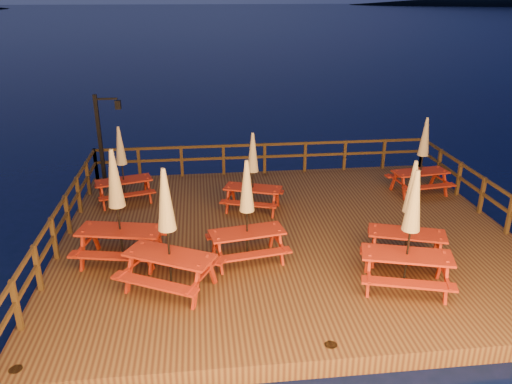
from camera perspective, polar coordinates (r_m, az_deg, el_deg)
ground at (r=13.73m, az=3.62°, el=-6.21°), size 500.00×500.00×0.00m
deck at (r=13.64m, az=3.64°, el=-5.47°), size 12.00×10.00×0.40m
deck_piles at (r=13.87m, az=3.59°, el=-7.30°), size 11.44×9.44×1.40m
railing at (r=14.84m, az=2.54°, el=1.00°), size 11.80×9.75×1.10m
lamp_post at (r=17.28m, az=-16.99°, el=6.70°), size 0.85×0.18×3.00m
picnic_table_0 at (r=11.68m, az=-1.05°, el=-2.06°), size 2.00×1.75×2.55m
picnic_table_1 at (r=10.66m, az=-10.09°, el=-4.14°), size 2.47×2.33×2.79m
picnic_table_2 at (r=11.03m, az=17.23°, el=-4.07°), size 2.28×2.05×2.74m
picnic_table_3 at (r=15.61m, az=-15.09°, el=3.16°), size 1.98×1.78×2.38m
picnic_table_4 at (r=12.00m, az=-15.57°, el=-1.47°), size 2.26×1.99×2.82m
picnic_table_5 at (r=14.48m, az=-0.37°, el=2.45°), size 2.01×1.83×2.37m
picnic_table_6 at (r=16.56m, az=18.52°, el=4.05°), size 1.90×1.63×2.49m
picnic_table_7 at (r=12.16m, az=17.19°, el=-2.07°), size 2.16×1.96×2.55m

